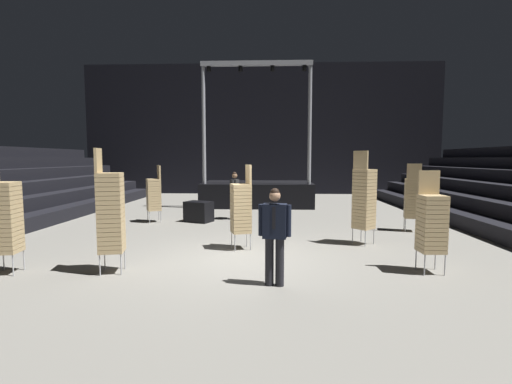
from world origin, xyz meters
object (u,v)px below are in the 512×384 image
man_with_tie (275,231)px  chair_stack_front_left (154,194)px  chair_stack_mid_right (413,198)px  crew_worker_near_stage (234,193)px  stage_riser (257,191)px  chair_stack_rear_right (364,198)px  chair_stack_front_right (5,216)px  equipment_road_case (199,212)px  chair_stack_rear_left (241,207)px  chair_stack_mid_left (432,222)px  chair_stack_mid_centre (110,211)px

man_with_tie → chair_stack_front_left: 7.48m
chair_stack_mid_right → crew_worker_near_stage: (-5.59, 1.99, -0.05)m
stage_riser → chair_stack_rear_right: stage_riser is taller
chair_stack_front_right → equipment_road_case: chair_stack_front_right is taller
chair_stack_front_right → equipment_road_case: 6.43m
chair_stack_mid_right → chair_stack_rear_right: (-1.89, -1.76, 0.17)m
man_with_tie → chair_stack_rear_left: size_ratio=0.83×
man_with_tie → chair_stack_mid_right: size_ratio=0.83×
chair_stack_rear_right → chair_stack_mid_left: bearing=-25.3°
stage_riser → chair_stack_front_left: size_ratio=3.22×
equipment_road_case → chair_stack_mid_right: bearing=-11.5°
chair_stack_front_left → crew_worker_near_stage: size_ratio=1.14×
equipment_road_case → chair_stack_rear_left: bearing=-64.6°
chair_stack_mid_left → chair_stack_rear_right: chair_stack_rear_right is taller
chair_stack_front_left → chair_stack_rear_left: chair_stack_rear_left is taller
chair_stack_mid_centre → chair_stack_rear_left: 3.05m
man_with_tie → chair_stack_rear_left: chair_stack_rear_left is taller
chair_stack_front_left → chair_stack_mid_centre: chair_stack_mid_centre is taller
chair_stack_mid_left → chair_stack_mid_centre: chair_stack_mid_centre is taller
chair_stack_rear_left → man_with_tie: bearing=179.1°
stage_riser → chair_stack_rear_left: bearing=-90.6°
equipment_road_case → chair_stack_front_right: bearing=-113.3°
chair_stack_mid_left → chair_stack_mid_right: (1.19, 4.10, 0.04)m
chair_stack_front_right → chair_stack_mid_centre: 1.99m
chair_stack_front_right → crew_worker_near_stage: size_ratio=1.29×
chair_stack_front_right → equipment_road_case: (2.53, 5.87, -0.76)m
chair_stack_mid_centre → equipment_road_case: (0.55, 5.73, -0.84)m
chair_stack_mid_centre → equipment_road_case: size_ratio=2.66×
chair_stack_front_right → crew_worker_near_stage: (3.72, 6.48, -0.14)m
chair_stack_rear_left → chair_stack_rear_right: bearing=-96.4°
crew_worker_near_stage → chair_stack_mid_right: bearing=-97.0°
man_with_tie → chair_stack_mid_left: 3.13m
man_with_tie → chair_stack_front_left: bearing=-48.8°
stage_riser → crew_worker_near_stage: bearing=-99.6°
crew_worker_near_stage → equipment_road_case: (-1.19, -0.61, -0.62)m
chair_stack_front_left → chair_stack_mid_centre: bearing=162.4°
chair_stack_rear_right → crew_worker_near_stage: bearing=-177.4°
chair_stack_mid_right → chair_stack_mid_centre: chair_stack_mid_centre is taller
stage_riser → chair_stack_rear_right: 8.37m
chair_stack_front_left → equipment_road_case: (1.53, 0.10, -0.63)m
chair_stack_rear_right → chair_stack_front_left: bearing=-157.3°
equipment_road_case → chair_stack_rear_right: bearing=-32.7°
chair_stack_mid_centre → chair_stack_front_left: bearing=178.2°
equipment_road_case → chair_stack_mid_centre: bearing=-95.4°
chair_stack_front_left → chair_stack_mid_left: same height
man_with_tie → chair_stack_rear_right: chair_stack_rear_right is taller
stage_riser → chair_stack_front_right: (-4.40, -10.51, 0.45)m
chair_stack_front_left → chair_stack_mid_right: bearing=-126.4°
chair_stack_mid_centre → chair_stack_rear_left: (2.34, 1.95, -0.17)m
chair_stack_front_left → chair_stack_mid_left: size_ratio=1.00×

